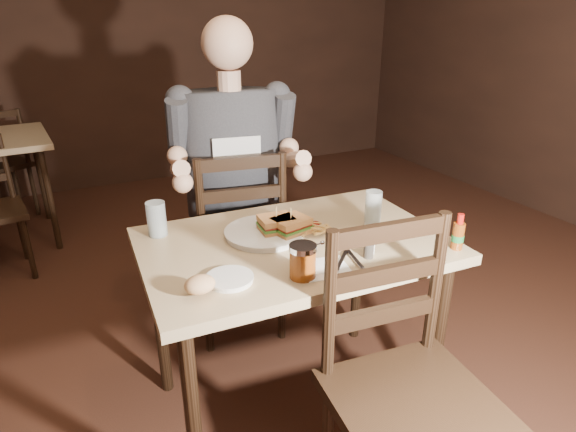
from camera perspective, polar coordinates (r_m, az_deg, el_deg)
name	(u,v)px	position (r m, az deg, el deg)	size (l,w,h in m)	color
room_shell	(275,70)	(1.43, -1.54, 16.89)	(7.00, 7.00, 7.00)	black
main_table	(294,262)	(1.83, 0.70, -5.45)	(1.15, 0.79, 0.77)	tan
chair_far	(236,240)	(2.44, -6.19, -2.87)	(0.46, 0.50, 0.99)	black
chair_near	(416,406)	(1.54, 14.90, -20.91)	(0.46, 0.51, 1.00)	black
diner	(233,139)	(2.21, -6.51, 9.09)	(0.60, 0.47, 1.03)	#343539
dinner_plate	(265,234)	(1.83, -2.74, -2.09)	(0.30, 0.30, 0.02)	white
sandwich_left	(291,220)	(1.79, 0.34, -0.45)	(0.13, 0.11, 0.11)	tan
sandwich_right	(276,219)	(1.80, -1.40, -0.32)	(0.12, 0.10, 0.10)	tan
fries_pile	(306,227)	(1.82, 2.14, -1.26)	(0.25, 0.17, 0.04)	#DBB061
ketchup_dollop	(315,223)	(1.88, 3.27, -0.87)	(0.04, 0.04, 0.01)	maroon
glass_left	(157,219)	(1.87, -15.31, -0.34)	(0.07, 0.07, 0.13)	silver
glass_right	(373,209)	(1.91, 10.05, 0.81)	(0.06, 0.06, 0.15)	silver
hot_sauce	(459,232)	(1.81, 19.57, -1.75)	(0.04, 0.04, 0.13)	#77350D
salt_shaker	(371,246)	(1.71, 9.76, -3.54)	(0.03, 0.03, 0.06)	white
pepper_shaker	(369,249)	(1.68, 9.54, -3.90)	(0.03, 0.03, 0.06)	#38332D
syrup_dispenser	(303,261)	(1.53, 1.76, -5.38)	(0.09, 0.09, 0.11)	#77350D
napkin	(325,268)	(1.60, 4.43, -6.19)	(0.16, 0.15, 0.00)	white
knife	(358,262)	(1.64, 8.25, -5.47)	(0.01, 0.22, 0.01)	silver
fork	(342,260)	(1.65, 6.43, -5.15)	(0.01, 0.17, 0.01)	silver
side_plate	(230,280)	(1.54, -6.92, -7.50)	(0.15, 0.15, 0.01)	white
bread_roll	(200,284)	(1.46, -10.41, -7.98)	(0.09, 0.08, 0.06)	tan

